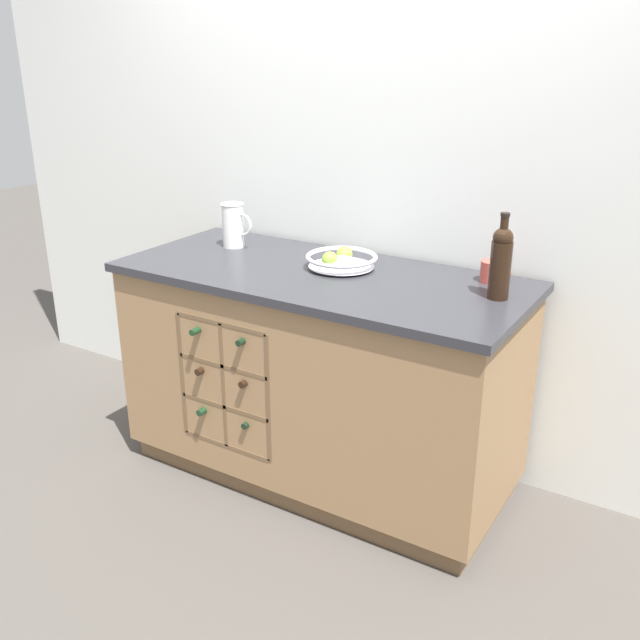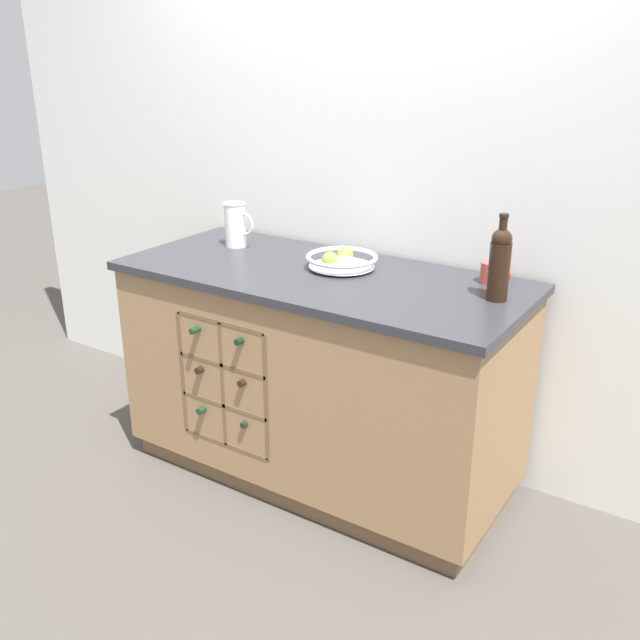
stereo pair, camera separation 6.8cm
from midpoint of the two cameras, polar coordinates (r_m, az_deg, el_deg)
The scene contains 7 objects.
ground_plane at distance 3.26m, azimuth 0.61°, elevation -11.99°, with size 14.00×14.00×0.00m, color #4C4742.
back_wall at distance 3.13m, azimuth 4.87°, elevation 11.75°, with size 4.40×0.06×2.55m, color silver.
kitchen_island at distance 3.03m, azimuth 0.56°, elevation -4.49°, with size 1.67×0.75×0.93m.
fruit_bowl at distance 2.90m, azimuth 2.40°, elevation 4.86°, with size 0.29×0.29×0.08m.
white_pitcher at distance 3.23m, azimuth -6.14°, elevation 7.66°, with size 0.15×0.10×0.20m.
ceramic_mug at distance 2.80m, azimuth 14.31°, elevation 3.68°, with size 0.12×0.09×0.08m.
standing_wine_bottle at distance 2.59m, azimuth 14.91°, elevation 4.50°, with size 0.08×0.08×0.31m.
Camera 2 is at (1.49, -2.29, 1.79)m, focal length 40.00 mm.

